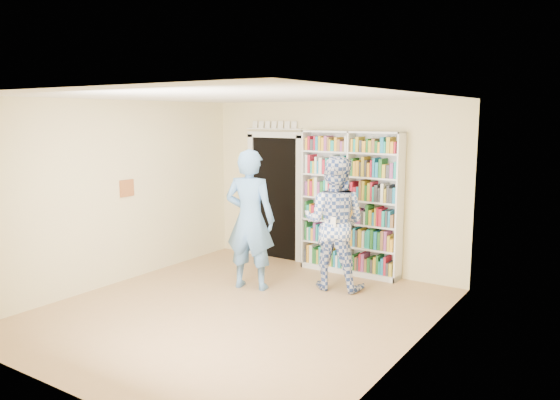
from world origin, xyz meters
name	(u,v)px	position (x,y,z in m)	size (l,w,h in m)	color
floor	(238,311)	(0.00, 0.00, 0.00)	(5.00, 5.00, 0.00)	#A87F51
ceiling	(235,97)	(0.00, 0.00, 2.70)	(5.00, 5.00, 0.00)	white
wall_back	(332,186)	(0.00, 2.50, 1.35)	(4.50, 4.50, 0.00)	beige
wall_left	(115,193)	(-2.25, 0.00, 1.35)	(5.00, 5.00, 0.00)	beige
wall_right	(411,227)	(2.25, 0.00, 1.35)	(5.00, 5.00, 0.00)	beige
bookshelf	(351,202)	(0.42, 2.34, 1.13)	(1.63, 0.31, 2.24)	white
doorway	(275,191)	(-1.10, 2.48, 1.18)	(1.10, 0.08, 2.43)	black
wall_art	(127,188)	(-2.23, 0.20, 1.40)	(0.03, 0.25, 0.25)	#622C1A
man_blue	(250,220)	(-0.44, 0.86, 1.01)	(0.73, 0.48, 2.01)	#588AC4
man_plaid	(334,223)	(0.57, 1.53, 0.96)	(0.93, 0.72, 1.91)	#324E9A
paper_sheet	(330,226)	(0.65, 1.26, 0.96)	(0.20, 0.01, 0.28)	white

